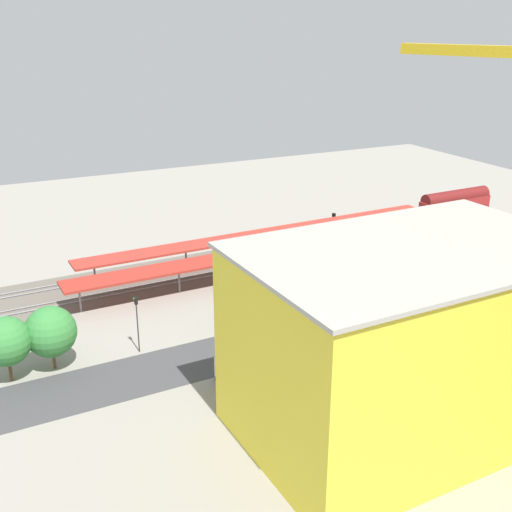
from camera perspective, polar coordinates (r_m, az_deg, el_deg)
ground_plane at (r=88.50m, az=4.49°, el=-4.97°), size 189.81×189.81×0.00m
rail_bed at (r=106.13m, az=-1.45°, el=-0.50°), size 118.99×17.73×0.01m
street_asphalt at (r=84.43m, az=6.35°, el=-6.35°), size 118.84×12.40×0.01m
track_rails at (r=106.07m, az=-1.45°, el=-0.41°), size 118.59×11.29×0.12m
platform_canopy_near at (r=96.16m, az=-2.91°, el=-0.25°), size 48.51×6.12×4.18m
platform_canopy_far at (r=106.73m, az=0.94°, el=2.02°), size 64.75×6.24×4.43m
locomotive at (r=121.09m, az=9.49°, el=2.75°), size 16.08×3.02×4.91m
passenger_coach at (r=134.64m, az=17.35°, el=4.49°), size 16.48×3.41×5.91m
parked_car_1 at (r=97.74m, az=20.32°, el=-3.21°), size 4.68×2.00×1.80m
parked_car_2 at (r=92.45m, az=17.51°, el=-4.29°), size 4.03×1.77×1.56m
parked_car_3 at (r=87.34m, az=13.68°, el=-5.35°), size 4.10×1.90×1.67m
parked_car_4 at (r=83.26m, az=9.33°, el=-6.30°), size 4.29×1.87×1.80m
parked_car_5 at (r=79.58m, az=4.64°, el=-7.44°), size 4.57×1.79×1.66m
construction_building at (r=62.70m, az=13.39°, el=-7.45°), size 31.85×20.55×18.19m
construction_roof_slab at (r=59.04m, az=14.12°, el=0.57°), size 32.47×21.17×0.40m
box_truck_0 at (r=74.46m, az=1.93°, el=-8.60°), size 10.31×3.46×3.49m
box_truck_1 at (r=72.44m, az=0.26°, el=-9.47°), size 9.45×2.81×3.54m
box_truck_2 at (r=84.28m, az=12.05°, el=-5.42°), size 10.25×3.12×3.57m
street_tree_0 at (r=76.15m, az=-17.89°, el=-6.46°), size 5.89×5.89×7.63m
street_tree_1 at (r=75.22m, az=-21.45°, el=-7.12°), size 5.54×5.54×7.63m
street_tree_2 at (r=82.71m, az=-0.71°, el=-2.73°), size 5.17×5.17×7.96m
street_tree_3 at (r=108.96m, az=21.89°, el=0.87°), size 4.60×4.60×6.48m
street_tree_4 at (r=82.09m, az=-0.28°, el=-3.85°), size 4.26×4.26×6.26m
traffic_light at (r=77.25m, az=-10.59°, el=-5.32°), size 0.50×0.36×7.23m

